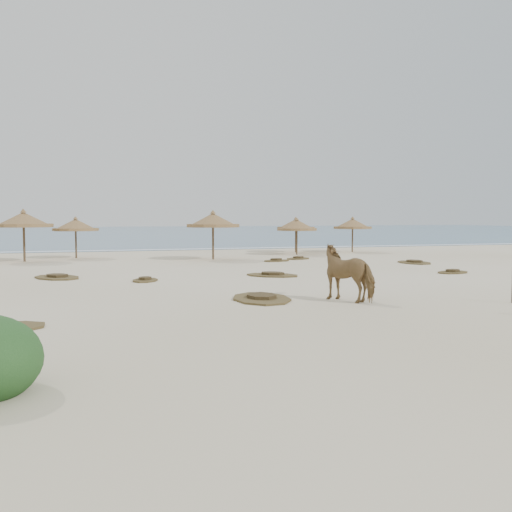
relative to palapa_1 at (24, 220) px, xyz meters
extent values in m
plane|color=beige|center=(8.73, -17.05, -2.29)|extent=(160.00, 160.00, 0.00)
cube|color=#2B5382|center=(8.73, 57.95, -2.28)|extent=(200.00, 100.00, 0.01)
cube|color=white|center=(8.73, 8.95, -2.28)|extent=(70.00, 0.60, 0.01)
cylinder|color=brown|center=(0.00, 0.00, -1.19)|extent=(0.13, 0.13, 2.20)
cylinder|color=olive|center=(0.00, 0.00, -0.27)|extent=(3.50, 3.50, 0.19)
cone|color=olive|center=(0.00, 0.00, 0.07)|extent=(3.38, 3.38, 0.79)
cone|color=olive|center=(0.00, 0.00, 0.55)|extent=(0.38, 0.38, 0.23)
cylinder|color=brown|center=(2.72, 1.94, -1.34)|extent=(0.11, 0.11, 1.89)
cylinder|color=olive|center=(2.72, 1.94, -0.56)|extent=(3.32, 3.32, 0.16)
cone|color=olive|center=(2.72, 1.94, -0.26)|extent=(3.21, 3.21, 0.68)
cone|color=olive|center=(2.72, 1.94, 0.14)|extent=(0.32, 0.32, 0.20)
cylinder|color=brown|center=(10.40, -1.45, -1.21)|extent=(0.12, 0.12, 2.16)
cylinder|color=olive|center=(10.40, -1.45, -0.31)|extent=(3.41, 3.41, 0.19)
cone|color=olive|center=(10.40, -1.45, 0.03)|extent=(3.29, 3.29, 0.77)
cone|color=olive|center=(10.40, -1.45, 0.49)|extent=(0.37, 0.37, 0.23)
cylinder|color=brown|center=(16.53, 0.91, -1.38)|extent=(0.10, 0.10, 1.82)
cylinder|color=olive|center=(16.53, 0.91, -0.62)|extent=(3.12, 3.12, 0.16)
cone|color=olive|center=(16.53, 0.91, -0.34)|extent=(3.02, 3.02, 0.65)
cone|color=olive|center=(16.53, 0.91, 0.05)|extent=(0.31, 0.31, 0.19)
cylinder|color=brown|center=(17.39, 3.35, -1.36)|extent=(0.11, 0.11, 1.86)
cylinder|color=olive|center=(17.39, 3.35, -0.59)|extent=(3.34, 3.34, 0.16)
cone|color=olive|center=(17.39, 3.35, -0.29)|extent=(3.23, 3.23, 0.66)
cone|color=olive|center=(17.39, 3.35, 0.11)|extent=(0.32, 0.32, 0.20)
cylinder|color=brown|center=(21.30, 2.42, -1.35)|extent=(0.11, 0.11, 1.88)
cylinder|color=olive|center=(21.30, 2.42, -0.57)|extent=(2.80, 2.80, 0.16)
cone|color=olive|center=(21.30, 2.42, -0.27)|extent=(2.71, 2.71, 0.67)
cone|color=olive|center=(21.30, 2.42, 0.13)|extent=(0.32, 0.32, 0.20)
imported|color=olive|center=(10.78, -18.54, -1.45)|extent=(1.77, 2.17, 1.68)
camera|label=1|loc=(3.16, -33.97, 0.24)|focal=40.00mm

